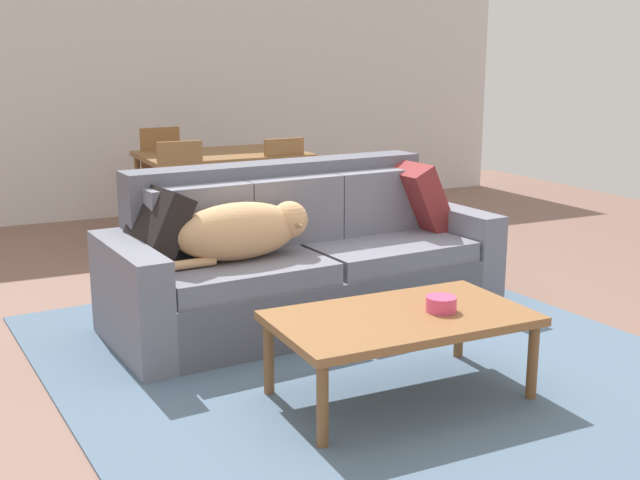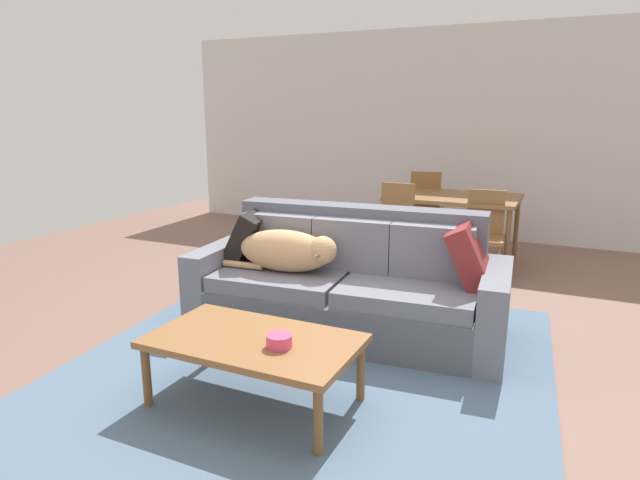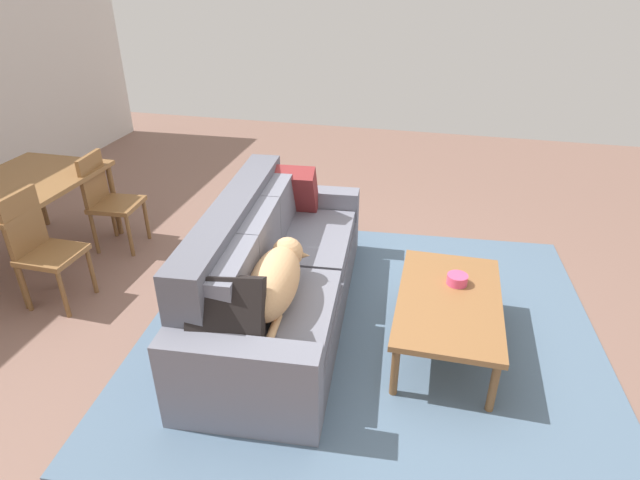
{
  "view_description": "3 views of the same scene",
  "coord_description": "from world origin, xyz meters",
  "px_view_note": "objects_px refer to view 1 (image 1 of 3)",
  "views": [
    {
      "loc": [
        -1.93,
        -3.87,
        1.57
      ],
      "look_at": [
        -0.06,
        0.03,
        0.56
      ],
      "focal_mm": 44.57,
      "sensor_mm": 36.0,
      "label": 1
    },
    {
      "loc": [
        1.45,
        -3.35,
        1.66
      ],
      "look_at": [
        -0.16,
        0.09,
        0.75
      ],
      "focal_mm": 30.61,
      "sensor_mm": 36.0,
      "label": 2
    },
    {
      "loc": [
        -3.11,
        -0.76,
        2.42
      ],
      "look_at": [
        0.21,
        0.04,
        0.56
      ],
      "focal_mm": 29.6,
      "sensor_mm": 36.0,
      "label": 3
    }
  ],
  "objects_px": {
    "coffee_table": "(401,323)",
    "bowl_on_coffee_table": "(441,304)",
    "couch": "(301,262)",
    "throw_pillow_by_left_arm": "(155,228)",
    "dining_table": "(222,160)",
    "dining_chair_near_left": "(185,195)",
    "dog_on_left_cushion": "(244,230)",
    "throw_pillow_by_right_arm": "(415,197)",
    "dining_chair_far_left": "(157,173)",
    "dining_chair_near_right": "(291,187)"
  },
  "relations": [
    {
      "from": "coffee_table",
      "to": "bowl_on_coffee_table",
      "type": "bearing_deg",
      "value": -12.73
    },
    {
      "from": "couch",
      "to": "throw_pillow_by_left_arm",
      "type": "xyz_separation_m",
      "value": [
        -0.88,
        -0.03,
        0.3
      ]
    },
    {
      "from": "couch",
      "to": "coffee_table",
      "type": "height_order",
      "value": "couch"
    },
    {
      "from": "throw_pillow_by_left_arm",
      "to": "dining_table",
      "type": "distance_m",
      "value": 2.62
    },
    {
      "from": "couch",
      "to": "dining_chair_near_left",
      "type": "distance_m",
      "value": 1.77
    },
    {
      "from": "dog_on_left_cushion",
      "to": "coffee_table",
      "type": "bearing_deg",
      "value": -76.53
    },
    {
      "from": "throw_pillow_by_right_arm",
      "to": "dining_table",
      "type": "height_order",
      "value": "throw_pillow_by_right_arm"
    },
    {
      "from": "dog_on_left_cushion",
      "to": "dining_chair_far_left",
      "type": "bearing_deg",
      "value": 80.06
    },
    {
      "from": "couch",
      "to": "dining_chair_near_right",
      "type": "bearing_deg",
      "value": 63.59
    },
    {
      "from": "throw_pillow_by_left_arm",
      "to": "dining_chair_near_left",
      "type": "bearing_deg",
      "value": 69.15
    },
    {
      "from": "coffee_table",
      "to": "bowl_on_coffee_table",
      "type": "distance_m",
      "value": 0.21
    },
    {
      "from": "coffee_table",
      "to": "dining_chair_far_left",
      "type": "bearing_deg",
      "value": 91.07
    },
    {
      "from": "dining_chair_near_left",
      "to": "dining_chair_near_right",
      "type": "xyz_separation_m",
      "value": [
        0.92,
        0.03,
        -0.01
      ]
    },
    {
      "from": "throw_pillow_by_right_arm",
      "to": "dining_chair_near_right",
      "type": "height_order",
      "value": "throw_pillow_by_right_arm"
    },
    {
      "from": "dining_chair_near_right",
      "to": "throw_pillow_by_left_arm",
      "type": "bearing_deg",
      "value": -136.08
    },
    {
      "from": "coffee_table",
      "to": "dining_chair_near_left",
      "type": "height_order",
      "value": "dining_chair_near_left"
    },
    {
      "from": "dog_on_left_cushion",
      "to": "dining_chair_near_left",
      "type": "xyz_separation_m",
      "value": [
        0.22,
        1.93,
        -0.13
      ]
    },
    {
      "from": "dining_chair_near_right",
      "to": "bowl_on_coffee_table",
      "type": "bearing_deg",
      "value": -105.61
    },
    {
      "from": "throw_pillow_by_left_arm",
      "to": "dining_chair_far_left",
      "type": "xyz_separation_m",
      "value": [
        0.74,
        2.87,
        -0.13
      ]
    },
    {
      "from": "throw_pillow_by_right_arm",
      "to": "couch",
      "type": "bearing_deg",
      "value": -172.32
    },
    {
      "from": "bowl_on_coffee_table",
      "to": "dining_table",
      "type": "bearing_deg",
      "value": 87.27
    },
    {
      "from": "dining_table",
      "to": "couch",
      "type": "bearing_deg",
      "value": -97.3
    },
    {
      "from": "throw_pillow_by_left_arm",
      "to": "dining_table",
      "type": "relative_size",
      "value": 0.31
    },
    {
      "from": "dining_chair_near_right",
      "to": "dining_chair_far_left",
      "type": "bearing_deg",
      "value": 124.39
    },
    {
      "from": "throw_pillow_by_left_arm",
      "to": "dining_chair_near_left",
      "type": "xyz_separation_m",
      "value": [
        0.68,
        1.78,
        -0.16
      ]
    },
    {
      "from": "throw_pillow_by_left_arm",
      "to": "dining_chair_near_right",
      "type": "bearing_deg",
      "value": 48.72
    },
    {
      "from": "couch",
      "to": "coffee_table",
      "type": "distance_m",
      "value": 1.26
    },
    {
      "from": "throw_pillow_by_right_arm",
      "to": "coffee_table",
      "type": "relative_size",
      "value": 0.38
    },
    {
      "from": "throw_pillow_by_right_arm",
      "to": "dining_chair_far_left",
      "type": "height_order",
      "value": "dining_chair_far_left"
    },
    {
      "from": "dining_chair_near_left",
      "to": "dining_chair_near_right",
      "type": "height_order",
      "value": "dining_chair_near_left"
    },
    {
      "from": "dining_chair_near_right",
      "to": "couch",
      "type": "bearing_deg",
      "value": -116.54
    },
    {
      "from": "dining_chair_near_left",
      "to": "dining_chair_far_left",
      "type": "xyz_separation_m",
      "value": [
        0.06,
        1.09,
        0.03
      ]
    },
    {
      "from": "dog_on_left_cushion",
      "to": "dining_table",
      "type": "xyz_separation_m",
      "value": [
        0.72,
        2.48,
        0.06
      ]
    },
    {
      "from": "dining_table",
      "to": "dining_chair_near_left",
      "type": "distance_m",
      "value": 0.77
    },
    {
      "from": "throw_pillow_by_right_arm",
      "to": "throw_pillow_by_left_arm",
      "type": "bearing_deg",
      "value": -175.34
    },
    {
      "from": "couch",
      "to": "throw_pillow_by_left_arm",
      "type": "height_order",
      "value": "couch"
    },
    {
      "from": "dining_table",
      "to": "bowl_on_coffee_table",
      "type": "bearing_deg",
      "value": -92.73
    },
    {
      "from": "couch",
      "to": "dining_chair_far_left",
      "type": "bearing_deg",
      "value": 88.21
    },
    {
      "from": "throw_pillow_by_left_arm",
      "to": "coffee_table",
      "type": "xyz_separation_m",
      "value": [
        0.81,
        -1.23,
        -0.28
      ]
    },
    {
      "from": "dining_chair_near_left",
      "to": "dining_chair_far_left",
      "type": "relative_size",
      "value": 0.97
    },
    {
      "from": "throw_pillow_by_left_arm",
      "to": "dining_chair_near_left",
      "type": "height_order",
      "value": "dining_chair_near_left"
    },
    {
      "from": "bowl_on_coffee_table",
      "to": "dining_chair_near_right",
      "type": "bearing_deg",
      "value": 79.18
    },
    {
      "from": "couch",
      "to": "dining_chair_far_left",
      "type": "relative_size",
      "value": 2.55
    },
    {
      "from": "dog_on_left_cushion",
      "to": "bowl_on_coffee_table",
      "type": "height_order",
      "value": "dog_on_left_cushion"
    },
    {
      "from": "coffee_table",
      "to": "dog_on_left_cushion",
      "type": "bearing_deg",
      "value": 108.13
    },
    {
      "from": "couch",
      "to": "dining_chair_far_left",
      "type": "height_order",
      "value": "dining_chair_far_left"
    },
    {
      "from": "dog_on_left_cushion",
      "to": "throw_pillow_by_left_arm",
      "type": "distance_m",
      "value": 0.48
    },
    {
      "from": "dining_chair_far_left",
      "to": "throw_pillow_by_right_arm",
      "type": "bearing_deg",
      "value": 102.56
    },
    {
      "from": "throw_pillow_by_left_arm",
      "to": "dining_table",
      "type": "height_order",
      "value": "throw_pillow_by_left_arm"
    },
    {
      "from": "dining_chair_near_left",
      "to": "throw_pillow_by_right_arm",
      "type": "bearing_deg",
      "value": -55.85
    }
  ]
}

